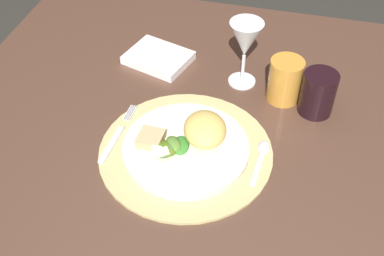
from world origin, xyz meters
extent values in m
cube|color=#4D3326|center=(0.00, 0.00, 0.72)|extent=(1.22, 1.09, 0.02)
cylinder|color=#49312B|center=(-0.53, 0.46, 0.36)|extent=(0.08, 0.08, 0.71)
cylinder|color=tan|center=(-0.07, -0.03, 0.73)|extent=(0.34, 0.34, 0.01)
cylinder|color=silver|center=(-0.07, -0.03, 0.74)|extent=(0.25, 0.25, 0.01)
ellipsoid|color=#E1BD5D|center=(-0.04, 0.00, 0.77)|extent=(0.11, 0.12, 0.05)
ellipsoid|color=#357B29|center=(-0.08, -0.04, 0.76)|extent=(0.04, 0.06, 0.01)
ellipsoid|color=#426931|center=(-0.09, -0.05, 0.76)|extent=(0.06, 0.07, 0.02)
ellipsoid|color=#517B2D|center=(-0.09, -0.04, 0.76)|extent=(0.05, 0.05, 0.02)
ellipsoid|color=#4C6917|center=(-0.10, -0.06, 0.76)|extent=(0.06, 0.06, 0.02)
cube|color=beige|center=(-0.10, -0.07, 0.77)|extent=(0.03, 0.03, 0.01)
cube|color=beige|center=(-0.11, -0.07, 0.77)|extent=(0.02, 0.03, 0.01)
cube|color=tan|center=(-0.14, -0.04, 0.76)|extent=(0.05, 0.05, 0.02)
cube|color=silver|center=(-0.21, -0.05, 0.74)|extent=(0.02, 0.10, 0.00)
cube|color=silver|center=(-0.21, 0.04, 0.74)|extent=(0.00, 0.05, 0.00)
cube|color=silver|center=(-0.21, 0.04, 0.74)|extent=(0.00, 0.05, 0.00)
cube|color=silver|center=(-0.21, 0.04, 0.74)|extent=(0.00, 0.05, 0.00)
cube|color=silver|center=(-0.20, 0.04, 0.74)|extent=(0.00, 0.05, 0.00)
cube|color=silver|center=(0.07, -0.04, 0.74)|extent=(0.02, 0.09, 0.00)
ellipsoid|color=silver|center=(0.08, 0.01, 0.74)|extent=(0.02, 0.04, 0.01)
cube|color=white|center=(-0.21, 0.24, 0.74)|extent=(0.17, 0.15, 0.02)
cylinder|color=silver|center=(0.00, 0.21, 0.73)|extent=(0.06, 0.06, 0.00)
cylinder|color=silver|center=(0.00, 0.21, 0.77)|extent=(0.01, 0.01, 0.07)
cone|color=silver|center=(0.00, 0.21, 0.85)|extent=(0.07, 0.07, 0.08)
cylinder|color=#C58430|center=(0.10, 0.18, 0.78)|extent=(0.07, 0.07, 0.10)
cylinder|color=black|center=(0.17, 0.16, 0.78)|extent=(0.07, 0.07, 0.10)
camera|label=1|loc=(0.10, -0.66, 1.44)|focal=45.85mm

